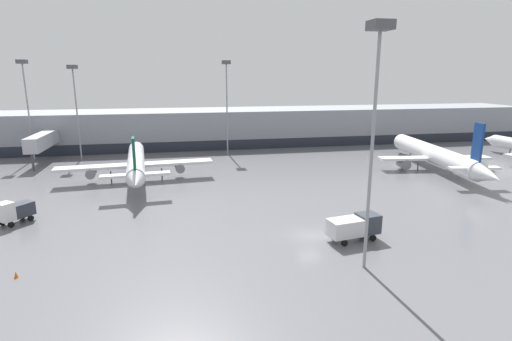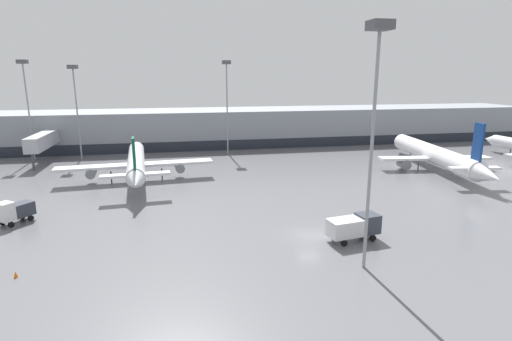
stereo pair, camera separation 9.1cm
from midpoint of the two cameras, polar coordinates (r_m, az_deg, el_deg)
ground_plane at (r=45.62m, az=7.60°, el=-9.23°), size 320.00×320.00×0.00m
terminal_building at (r=103.39m, az=-3.58°, el=6.22°), size 160.00×30.45×9.00m
parked_jet_0 at (r=82.68m, az=24.11°, el=2.06°), size 21.19×37.91×10.35m
parked_jet_1 at (r=69.84m, az=-16.80°, el=1.12°), size 25.71×31.62×9.01m
service_truck_0 at (r=44.78m, az=13.79°, el=-7.70°), size 6.06×3.05×2.78m
service_truck_1 at (r=56.38m, az=-31.23°, el=-4.94°), size 3.82×4.20×2.92m
traffic_cone_0 at (r=87.22m, az=29.43°, el=0.36°), size 0.46×0.46×0.67m
traffic_cone_1 at (r=42.33m, az=-31.14°, el=-12.62°), size 0.37×0.37×0.57m
apron_light_mast_0 at (r=89.65m, az=-4.26°, el=12.48°), size 1.80×1.80×20.60m
apron_light_mast_2 at (r=35.68m, az=16.77°, el=11.84°), size 1.80×1.80×21.86m
apron_light_mast_3 at (r=95.85m, az=-30.18°, el=10.78°), size 1.80×1.80×20.55m
apron_light_mast_5 at (r=91.37m, az=-24.56°, el=10.89°), size 1.80×1.80×19.52m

